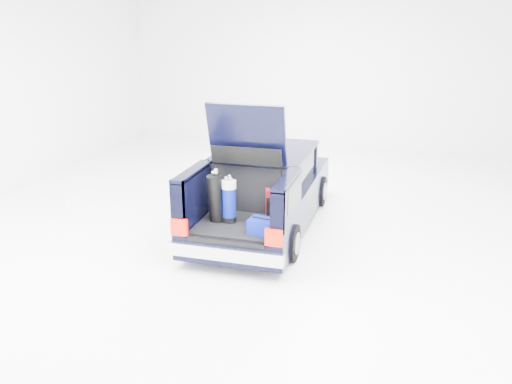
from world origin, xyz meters
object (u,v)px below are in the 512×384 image
(red_suitcase, at_px, (276,204))
(car, at_px, (265,190))
(black_golf_bag, at_px, (216,198))
(blue_duffel, at_px, (265,226))
(blue_golf_bag, at_px, (229,201))

(red_suitcase, bearing_deg, car, 92.46)
(car, distance_m, black_golf_bag, 1.65)
(blue_duffel, bearing_deg, black_golf_bag, 169.26)
(blue_golf_bag, bearing_deg, black_golf_bag, -148.94)
(blue_golf_bag, bearing_deg, blue_duffel, -4.57)
(car, bearing_deg, blue_golf_bag, -96.79)
(car, xyz_separation_m, blue_golf_bag, (-0.18, -1.54, 0.28))
(car, xyz_separation_m, red_suitcase, (0.50, -1.19, 0.18))
(car, height_order, black_golf_bag, car)
(red_suitcase, relative_size, blue_duffel, 1.02)
(car, bearing_deg, black_golf_bag, -104.18)
(car, distance_m, blue_golf_bag, 1.57)
(black_golf_bag, relative_size, blue_duffel, 1.67)
(black_golf_bag, height_order, blue_golf_bag, black_golf_bag)
(red_suitcase, bearing_deg, blue_golf_bag, -173.64)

